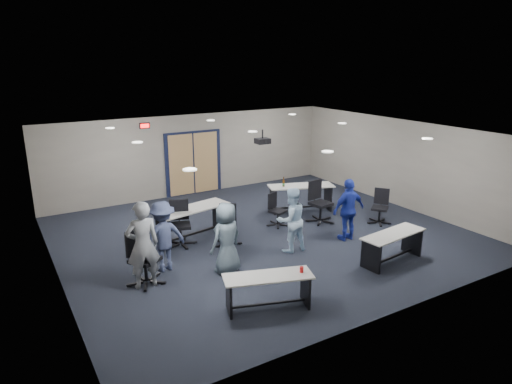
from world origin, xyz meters
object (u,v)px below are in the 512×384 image
table_front_right (393,242)px  chair_back_b (228,226)px  chair_loose_right (380,207)px  chair_back_a (180,224)px  chair_back_c (278,210)px  person_back (163,236)px  table_front_left (268,286)px  person_gray (143,245)px  person_lightblue (291,220)px  chair_loose_left (145,257)px  person_navy (349,210)px  chair_back_d (321,202)px  person_plaid (227,238)px  table_back_left (193,217)px  table_back_right (301,193)px

table_front_right → chair_back_b: 3.93m
table_front_right → chair_back_b: (-2.77, 2.78, 0.04)m
chair_back_b → chair_loose_right: 4.44m
chair_back_a → chair_back_c: chair_back_a is taller
chair_back_a → person_back: size_ratio=0.71×
table_front_left → table_front_right: (3.51, 0.27, 0.01)m
person_gray → chair_back_a: bearing=-127.8°
person_lightblue → person_gray: bearing=2.2°
chair_back_c → chair_loose_left: bearing=176.9°
table_front_right → person_navy: (0.02, 1.53, 0.33)m
table_front_right → chair_back_d: chair_back_d is taller
chair_loose_left → person_gray: size_ratio=0.64×
table_front_right → chair_back_c: chair_back_c is taller
chair_loose_left → person_plaid: size_ratio=0.74×
table_back_left → table_back_right: bearing=-6.4°
table_front_left → person_plaid: size_ratio=1.10×
person_back → table_front_left: bearing=109.4°
person_lightblue → person_navy: bearing=177.2°
table_back_right → chair_back_d: 1.12m
table_front_right → person_back: person_back is taller
chair_back_a → chair_back_b: 1.17m
chair_back_d → chair_loose_right: size_ratio=1.22×
chair_back_a → person_navy: size_ratio=0.70×
chair_loose_left → person_lightblue: person_lightblue is taller
table_front_left → chair_loose_left: (-1.65, 2.11, 0.12)m
table_front_left → chair_back_d: bearing=58.6°
table_back_right → person_lightblue: 3.07m
person_gray → person_back: size_ratio=1.16×
chair_loose_left → person_gray: person_gray is taller
person_gray → chair_back_d: bearing=-164.5°
person_gray → table_back_right: bearing=-154.3°
table_back_left → person_back: (-1.29, -1.40, 0.23)m
table_back_right → chair_back_d: chair_back_d is taller
table_front_right → person_lightblue: (-1.64, 1.69, 0.32)m
person_gray → person_back: person_gray is taller
table_front_left → table_back_right: table_back_right is taller
table_back_right → person_back: 5.27m
chair_back_d → chair_loose_left: 5.50m
table_front_left → table_back_right: bearing=66.4°
chair_back_b → chair_loose_right: bearing=19.2°
chair_back_b → person_navy: person_navy is taller
person_lightblue → chair_back_b: bearing=-41.3°
chair_back_d → person_plaid: (-3.72, -1.44, 0.20)m
chair_back_c → person_plaid: (-2.52, -1.82, 0.33)m
chair_back_a → person_gray: bearing=-113.1°
table_back_right → table_front_right: bearing=-75.0°
chair_back_c → table_back_left: bearing=148.8°
table_front_left → person_gray: person_gray is taller
table_back_left → table_front_right: bearing=-59.7°
chair_back_c → chair_loose_left: (-4.20, -1.44, 0.12)m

